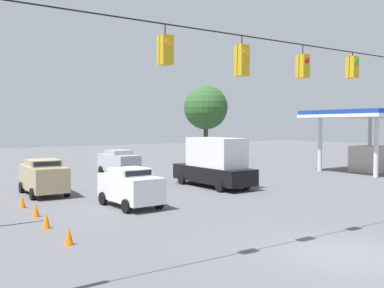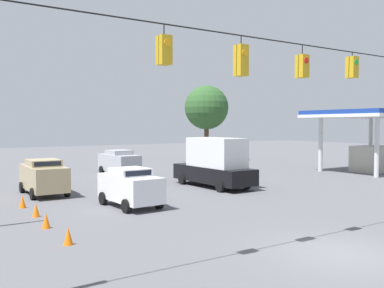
{
  "view_description": "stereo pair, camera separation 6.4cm",
  "coord_description": "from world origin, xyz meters",
  "views": [
    {
      "loc": [
        11.11,
        8.34,
        4.01
      ],
      "look_at": [
        -0.64,
        -9.32,
        3.04
      ],
      "focal_mm": 40.0,
      "sensor_mm": 36.0,
      "label": 1
    },
    {
      "loc": [
        11.06,
        8.38,
        4.01
      ],
      "look_at": [
        -0.64,
        -9.32,
        3.04
      ],
      "focal_mm": 40.0,
      "sensor_mm": 36.0,
      "label": 2
    }
  ],
  "objects": [
    {
      "name": "sedan_tan_withflow_far",
      "position": [
        4.74,
        -16.55,
        1.05
      ],
      "size": [
        2.09,
        4.41,
        2.02
      ],
      "color": "tan",
      "rests_on": "ground_plane"
    },
    {
      "name": "sedan_white_withflow_mid",
      "position": [
        2.15,
        -10.55,
        0.99
      ],
      "size": [
        2.09,
        3.92,
        1.9
      ],
      "color": "silver",
      "rests_on": "ground_plane"
    },
    {
      "name": "overhead_signal_span",
      "position": [
        -0.02,
        -1.63,
        4.83
      ],
      "size": [
        22.1,
        0.38,
        7.6
      ],
      "color": "slate",
      "rests_on": "ground_plane"
    },
    {
      "name": "ground_plane",
      "position": [
        0.0,
        0.0,
        0.0
      ],
      "size": [
        140.0,
        140.0,
        0.0
      ],
      "primitive_type": "plane",
      "color": "#56565B"
    },
    {
      "name": "traffic_cone_nearest",
      "position": [
        6.74,
        -5.63,
        0.3
      ],
      "size": [
        0.32,
        0.32,
        0.6
      ],
      "primitive_type": "cone",
      "color": "orange",
      "rests_on": "ground_plane"
    },
    {
      "name": "tree_horizon_left",
      "position": [
        -16.57,
        -30.48,
        5.88
      ],
      "size": [
        4.9,
        4.9,
        8.37
      ],
      "color": "#4C3823",
      "rests_on": "ground_plane"
    },
    {
      "name": "traffic_cone_second",
      "position": [
        6.75,
        -8.36,
        0.3
      ],
      "size": [
        0.32,
        0.32,
        0.6
      ],
      "primitive_type": "cone",
      "color": "orange",
      "rests_on": "ground_plane"
    },
    {
      "name": "gas_station",
      "position": [
        -21.87,
        -13.4,
        3.78
      ],
      "size": [
        10.26,
        7.66,
        5.19
      ],
      "color": "navy",
      "rests_on": "ground_plane"
    },
    {
      "name": "sedan_silver_oncoming_deep",
      "position": [
        -2.85,
        -23.24,
        1.03
      ],
      "size": [
        2.14,
        4.34,
        1.97
      ],
      "color": "#A8AAB2",
      "rests_on": "ground_plane"
    },
    {
      "name": "traffic_cone_fourth",
      "position": [
        6.62,
        -13.13,
        0.3
      ],
      "size": [
        0.32,
        0.32,
        0.6
      ],
      "primitive_type": "cone",
      "color": "orange",
      "rests_on": "ground_plane"
    },
    {
      "name": "box_truck_black_oncoming_far",
      "position": [
        -5.22,
        -13.6,
        1.54
      ],
      "size": [
        2.45,
        6.31,
        3.16
      ],
      "color": "black",
      "rests_on": "ground_plane"
    },
    {
      "name": "traffic_cone_third",
      "position": [
        6.57,
        -10.71,
        0.3
      ],
      "size": [
        0.32,
        0.32,
        0.6
      ],
      "primitive_type": "cone",
      "color": "orange",
      "rests_on": "ground_plane"
    }
  ]
}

